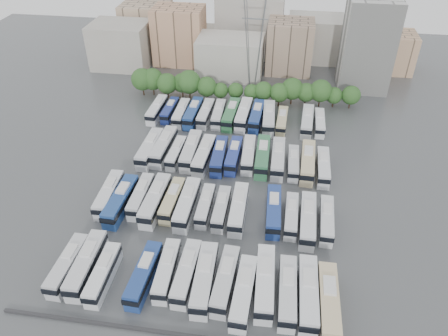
# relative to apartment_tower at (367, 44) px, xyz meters

# --- Properties ---
(ground) EXTENTS (220.00, 220.00, 0.00)m
(ground) POSITION_rel_apartment_tower_xyz_m (-34.00, -58.00, -13.00)
(ground) COLOR #424447
(ground) RESTS_ON ground
(parapet) EXTENTS (56.00, 0.50, 0.50)m
(parapet) POSITION_rel_apartment_tower_xyz_m (-34.00, -91.00, -12.75)
(parapet) COLOR #2D2D30
(parapet) RESTS_ON ground
(tree_line) EXTENTS (64.37, 7.52, 8.47)m
(tree_line) POSITION_rel_apartment_tower_xyz_m (-37.07, -15.85, -8.60)
(tree_line) COLOR black
(tree_line) RESTS_ON ground
(city_buildings) EXTENTS (102.00, 35.00, 20.00)m
(city_buildings) POSITION_rel_apartment_tower_xyz_m (-41.46, 13.86, -5.13)
(city_buildings) COLOR #9E998E
(city_buildings) RESTS_ON ground
(apartment_tower) EXTENTS (14.00, 14.00, 26.00)m
(apartment_tower) POSITION_rel_apartment_tower_xyz_m (0.00, 0.00, 0.00)
(apartment_tower) COLOR silver
(apartment_tower) RESTS_ON ground
(electricity_pylon) EXTENTS (9.00, 6.91, 33.83)m
(electricity_pylon) POSITION_rel_apartment_tower_xyz_m (-32.00, -8.00, 5.66)
(electricity_pylon) COLOR slate
(electricity_pylon) RESTS_ON ground
(bus_r0_s0) EXTENTS (2.84, 12.20, 3.81)m
(bus_r0_s0) POSITION_rel_apartment_tower_xyz_m (-55.41, -82.21, -11.13)
(bus_r0_s0) COLOR silver
(bus_r0_s0) RESTS_ON ground
(bus_r0_s1) EXTENTS (3.24, 13.32, 4.16)m
(bus_r0_s1) POSITION_rel_apartment_tower_xyz_m (-52.29, -81.71, -10.96)
(bus_r0_s1) COLOR silver
(bus_r0_s1) RESTS_ON ground
(bus_r0_s2) EXTENTS (2.69, 11.77, 3.68)m
(bus_r0_s2) POSITION_rel_apartment_tower_xyz_m (-48.91, -83.08, -11.19)
(bus_r0_s2) COLOR white
(bus_r0_s2) RESTS_ON ground
(bus_r0_s4) EXTENTS (3.19, 12.46, 3.88)m
(bus_r0_s4) POSITION_rel_apartment_tower_xyz_m (-42.24, -82.24, -11.10)
(bus_r0_s4) COLOR navy
(bus_r0_s4) RESTS_ON ground
(bus_r0_s5) EXTENTS (3.03, 11.93, 3.71)m
(bus_r0_s5) POSITION_rel_apartment_tower_xyz_m (-38.82, -80.74, -11.18)
(bus_r0_s5) COLOR silver
(bus_r0_s5) RESTS_ON ground
(bus_r0_s6) EXTENTS (2.89, 12.50, 3.91)m
(bus_r0_s6) POSITION_rel_apartment_tower_xyz_m (-35.45, -80.83, -11.08)
(bus_r0_s6) COLOR silver
(bus_r0_s6) RESTS_ON ground
(bus_r0_s7) EXTENTS (3.44, 13.52, 4.21)m
(bus_r0_s7) POSITION_rel_apartment_tower_xyz_m (-32.31, -81.76, -10.93)
(bus_r0_s7) COLOR silver
(bus_r0_s7) RESTS_ON ground
(bus_r0_s8) EXTENTS (3.34, 12.78, 3.97)m
(bus_r0_s8) POSITION_rel_apartment_tower_xyz_m (-28.97, -81.43, -11.05)
(bus_r0_s8) COLOR silver
(bus_r0_s8) RESTS_ON ground
(bus_r0_s9) EXTENTS (3.27, 13.01, 4.05)m
(bus_r0_s9) POSITION_rel_apartment_tower_xyz_m (-25.77, -83.39, -11.01)
(bus_r0_s9) COLOR silver
(bus_r0_s9) RESTS_ON ground
(bus_r0_s10) EXTENTS (3.53, 13.68, 4.26)m
(bus_r0_s10) POSITION_rel_apartment_tower_xyz_m (-22.68, -81.01, -10.91)
(bus_r0_s10) COLOR white
(bus_r0_s10) RESTS_ON ground
(bus_r0_s11) EXTENTS (3.05, 12.78, 3.99)m
(bus_r0_s11) POSITION_rel_apartment_tower_xyz_m (-19.04, -82.25, -11.04)
(bus_r0_s11) COLOR silver
(bus_r0_s11) RESTS_ON ground
(bus_r0_s12) EXTENTS (3.16, 13.56, 4.24)m
(bus_r0_s12) POSITION_rel_apartment_tower_xyz_m (-15.88, -82.29, -10.92)
(bus_r0_s12) COLOR silver
(bus_r0_s12) RESTS_ON ground
(bus_r0_s13) EXTENTS (3.11, 13.52, 4.23)m
(bus_r0_s13) POSITION_rel_apartment_tower_xyz_m (-12.80, -83.38, -10.92)
(bus_r0_s13) COLOR beige
(bus_r0_s13) RESTS_ON ground
(bus_r1_s0) EXTENTS (3.19, 12.61, 3.93)m
(bus_r1_s0) POSITION_rel_apartment_tower_xyz_m (-55.33, -63.40, -11.07)
(bus_r1_s0) COLOR silver
(bus_r1_s0) RESTS_ON ground
(bus_r1_s1) EXTENTS (3.41, 13.45, 4.19)m
(bus_r1_s1) POSITION_rel_apartment_tower_xyz_m (-52.22, -65.17, -10.94)
(bus_r1_s1) COLOR navy
(bus_r1_s1) RESTS_ON ground
(bus_r1_s2) EXTENTS (2.66, 11.85, 3.71)m
(bus_r1_s2) POSITION_rel_apartment_tower_xyz_m (-48.86, -62.94, -11.18)
(bus_r1_s2) COLOR silver
(bus_r1_s2) RESTS_ON ground
(bus_r1_s3) EXTENTS (3.31, 13.69, 4.27)m
(bus_r1_s3) POSITION_rel_apartment_tower_xyz_m (-45.55, -64.00, -10.90)
(bus_r1_s3) COLOR silver
(bus_r1_s3) RESTS_ON ground
(bus_r1_s4) EXTENTS (2.92, 11.72, 3.65)m
(bus_r1_s4) POSITION_rel_apartment_tower_xyz_m (-42.33, -63.19, -11.21)
(bus_r1_s4) COLOR #CABD8B
(bus_r1_s4) RESTS_ON ground
(bus_r1_s5) EXTENTS (3.05, 13.28, 4.16)m
(bus_r1_s5) POSITION_rel_apartment_tower_xyz_m (-39.11, -64.18, -10.96)
(bus_r1_s5) COLOR silver
(bus_r1_s5) RESTS_ON ground
(bus_r1_s6) EXTENTS (2.38, 10.83, 3.40)m
(bus_r1_s6) POSITION_rel_apartment_tower_xyz_m (-35.62, -63.67, -11.33)
(bus_r1_s6) COLOR silver
(bus_r1_s6) RESTS_ON ground
(bus_r1_s7) EXTENTS (2.43, 11.05, 3.47)m
(bus_r1_s7) POSITION_rel_apartment_tower_xyz_m (-32.38, -64.07, -11.30)
(bus_r1_s7) COLOR silver
(bus_r1_s7) RESTS_ON ground
(bus_r1_s8) EXTENTS (2.91, 12.82, 4.01)m
(bus_r1_s8) POSITION_rel_apartment_tower_xyz_m (-29.05, -63.90, -11.03)
(bus_r1_s8) COLOR silver
(bus_r1_s8) RESTS_ON ground
(bus_r1_s10) EXTENTS (3.26, 12.71, 3.96)m
(bus_r1_s10) POSITION_rel_apartment_tower_xyz_m (-22.34, -63.46, -11.06)
(bus_r1_s10) COLOR navy
(bus_r1_s10) RESTS_ON ground
(bus_r1_s11) EXTENTS (2.52, 11.04, 3.46)m
(bus_r1_s11) POSITION_rel_apartment_tower_xyz_m (-18.93, -64.06, -11.30)
(bus_r1_s11) COLOR silver
(bus_r1_s11) RESTS_ON ground
(bus_r1_s12) EXTENTS (3.14, 13.20, 4.13)m
(bus_r1_s12) POSITION_rel_apartment_tower_xyz_m (-15.87, -65.17, -10.97)
(bus_r1_s12) COLOR silver
(bus_r1_s12) RESTS_ON ground
(bus_r1_s13) EXTENTS (2.89, 11.60, 3.62)m
(bus_r1_s13) POSITION_rel_apartment_tower_xyz_m (-12.37, -64.40, -11.22)
(bus_r1_s13) COLOR silver
(bus_r1_s13) RESTS_ON ground
(bus_r2_s1) EXTENTS (3.26, 13.56, 4.23)m
(bus_r2_s1) POSITION_rel_apartment_tower_xyz_m (-51.93, -46.27, -10.92)
(bus_r2_s1) COLOR silver
(bus_r2_s1) RESTS_ON ground
(bus_r2_s2) EXTENTS (3.57, 13.72, 4.27)m
(bus_r2_s2) POSITION_rel_apartment_tower_xyz_m (-48.96, -44.96, -10.90)
(bus_r2_s2) COLOR silver
(bus_r2_s2) RESTS_ON ground
(bus_r2_s3) EXTENTS (2.77, 11.03, 3.44)m
(bus_r2_s3) POSITION_rel_apartment_tower_xyz_m (-45.64, -46.56, -11.31)
(bus_r2_s3) COLOR white
(bus_r2_s3) RESTS_ON ground
(bus_r2_s4) EXTENTS (3.01, 13.39, 4.19)m
(bus_r2_s4) POSITION_rel_apartment_tower_xyz_m (-42.35, -45.66, -10.94)
(bus_r2_s4) COLOR silver
(bus_r2_s4) RESTS_ON ground
(bus_r2_s5) EXTENTS (3.53, 13.27, 4.12)m
(bus_r2_s5) POSITION_rel_apartment_tower_xyz_m (-39.05, -46.99, -10.98)
(bus_r2_s5) COLOR silver
(bus_r2_s5) RESTS_ON ground
(bus_r2_s6) EXTENTS (3.12, 12.69, 3.96)m
(bus_r2_s6) POSITION_rel_apartment_tower_xyz_m (-35.63, -46.60, -11.06)
(bus_r2_s6) COLOR navy
(bus_r2_s6) RESTS_ON ground
(bus_r2_s7) EXTENTS (2.85, 12.20, 3.81)m
(bus_r2_s7) POSITION_rel_apartment_tower_xyz_m (-32.42, -45.81, -11.13)
(bus_r2_s7) COLOR navy
(bus_r2_s7) RESTS_ON ground
(bus_r2_s8) EXTENTS (3.14, 12.40, 3.86)m
(bus_r2_s8) POSITION_rel_apartment_tower_xyz_m (-29.16, -44.94, -11.10)
(bus_r2_s8) COLOR silver
(bus_r2_s8) RESTS_ON ground
(bus_r2_s9) EXTENTS (3.17, 13.53, 4.23)m
(bus_r2_s9) POSITION_rel_apartment_tower_xyz_m (-25.90, -45.50, -10.92)
(bus_r2_s9) COLOR #2F6E45
(bus_r2_s9) RESTS_ON ground
(bus_r2_s10) EXTENTS (3.03, 13.19, 4.13)m
(bus_r2_s10) POSITION_rel_apartment_tower_xyz_m (-22.44, -45.72, -10.97)
(bus_r2_s10) COLOR silver
(bus_r2_s10) RESTS_ON ground
(bus_r2_s11) EXTENTS (2.61, 11.04, 3.45)m
(bus_r2_s11) POSITION_rel_apartment_tower_xyz_m (-18.97, -46.58, -11.31)
(bus_r2_s11) COLOR silver
(bus_r2_s11) RESTS_ON ground
(bus_r2_s12) EXTENTS (3.38, 13.66, 4.26)m
(bus_r2_s12) POSITION_rel_apartment_tower_xyz_m (-15.87, -46.29, -10.91)
(bus_r2_s12) COLOR beige
(bus_r2_s12) RESTS_ON ground
(bus_r2_s13) EXTENTS (2.66, 12.09, 3.79)m
(bus_r2_s13) POSITION_rel_apartment_tower_xyz_m (-12.49, -47.27, -11.14)
(bus_r2_s13) COLOR silver
(bus_r2_s13) RESTS_ON ground
(bus_r3_s0) EXTENTS (3.03, 12.24, 3.82)m
(bus_r3_s0) POSITION_rel_apartment_tower_xyz_m (-55.64, -27.37, -11.13)
(bus_r3_s0) COLOR silver
(bus_r3_s0) RESTS_ON ground
(bus_r3_s1) EXTENTS (2.73, 10.93, 3.40)m
(bus_r3_s1) POSITION_rel_apartment_tower_xyz_m (-52.23, -26.86, -11.33)
(bus_r3_s1) COLOR navy
(bus_r3_s1) RESTS_ON ground
(bus_r3_s2) EXTENTS (2.59, 11.74, 3.68)m
(bus_r3_s2) POSITION_rel_apartment_tower_xyz_m (-48.80, -28.13, -11.19)
(bus_r3_s2) COLOR silver
(bus_r3_s2) RESTS_ON ground
(bus_r3_s3) EXTENTS (3.19, 12.89, 4.02)m
(bus_r3_s3) POSITION_rel_apartment_tower_xyz_m (-45.61, -27.91, -11.03)
(bus_r3_s3) COLOR navy
(bus_r3_s3) RESTS_ON ground
(bus_r3_s4) EXTENTS (2.95, 12.11, 3.78)m
(bus_r3_s4) POSITION_rel_apartment_tower_xyz_m (-42.36, -27.51, -11.15)
(bus_r3_s4) COLOR silver
(bus_r3_s4) RESTS_ON ground
(bus_r3_s5) EXTENTS (2.85, 11.85, 3.70)m
(bus_r3_s5) POSITION_rel_apartment_tower_xyz_m (-38.96, -27.17, -11.18)
(bus_r3_s5) COLOR silver
(bus_r3_s5) RESTS_ON ground
(bus_r3_s6) EXTENTS (3.52, 13.34, 4.15)m
(bus_r3_s6) POSITION_rel_apartment_tower_xyz_m (-35.61, -27.19, -10.96)
(bus_r3_s6) COLOR #307142
(bus_r3_s6) RESTS_ON ground
(bus_r3_s7) EXTENTS (3.54, 13.67, 4.25)m
(bus_r3_s7) POSITION_rel_apartment_tower_xyz_m (-32.36, -26.81, -10.91)
(bus_r3_s7) COLOR silver
(bus_r3_s7) RESTS_ON ground
(bus_r3_s8) EXTENTS (3.33, 13.03, 4.06)m
(bus_r3_s8) POSITION_rel_apartment_tower_xyz_m (-28.95, -26.94, -11.01)
(bus_r3_s8) COLOR navy
(bus_r3_s8) RESTS_ON ground
(bus_r3_s9) EXTENTS (3.61, 13.79, 4.29)m
(bus_r3_s9) POSITION_rel_apartment_tower_xyz_m (-25.75, -27.75, -10.89)
(bus_r3_s9) COLOR silver
(bus_r3_s9) RESTS_ON ground
(bus_r3_s10) EXTENTS (2.78, 11.41, 3.56)m
(bus_r3_s10) POSITION_rel_apartment_tower_xyz_m (-22.30, -28.22, -11.25)
(bus_r3_s10) COLOR #CABD8B
(bus_r3_s10) RESTS_ON ground
(bus_r3_s12) EXTENTS (3.48, 13.14, 4.08)m
(bus_r3_s12) POSITION_rel_apartment_tower_xyz_m (-15.95, -27.86, -10.99)
(bus_r3_s12) COLOR silver
(bus_r3_s12) RESTS_ON ground
(bus_r3_s13) EXTENTS (2.44, 11.13, 3.49)m
(bus_r3_s13) POSITION_rel_apartment_tower_xyz_m (-12.77, -27.62, -11.29)
(bus_r3_s13) COLOR white
(bus_r3_s13) RESTS_ON ground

